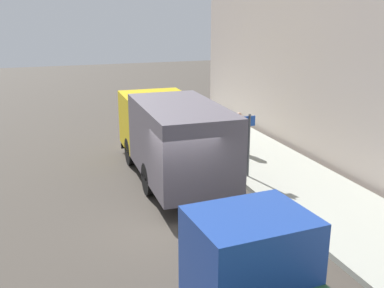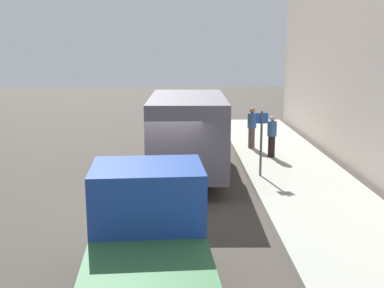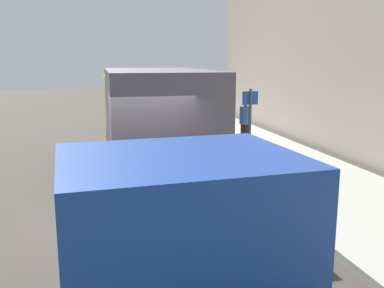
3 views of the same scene
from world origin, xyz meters
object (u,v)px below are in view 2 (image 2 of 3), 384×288
Objects in this scene: large_utility_truck at (188,128)px; pedestrian_standing at (252,127)px; pedestrian_walking at (272,136)px; street_sign_post at (261,137)px; small_flatbed_truck at (148,250)px.

pedestrian_standing is (2.86, 3.55, -0.56)m from large_utility_truck.
pedestrian_walking is 2.97m from street_sign_post.
large_utility_truck is 3.30× the size of street_sign_post.
pedestrian_walking is (3.42, 1.80, -0.62)m from large_utility_truck.
small_flatbed_truck is 3.41× the size of pedestrian_walking.
small_flatbed_truck is at bearing -94.19° from large_utility_truck.
pedestrian_standing is (-0.56, 1.76, 0.06)m from pedestrian_walking.
small_flatbed_truck is at bearing -26.82° from pedestrian_standing.
large_utility_truck reaches higher than pedestrian_standing.
large_utility_truck is at bearing 37.10° from pedestrian_walking.
pedestrian_standing is (3.66, 12.84, -0.02)m from small_flatbed_truck.
large_utility_truck is 3.91m from pedestrian_walking.
pedestrian_walking is 0.94× the size of pedestrian_standing.
large_utility_truck is 1.31× the size of small_flatbed_truck.
large_utility_truck is 4.60m from pedestrian_standing.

